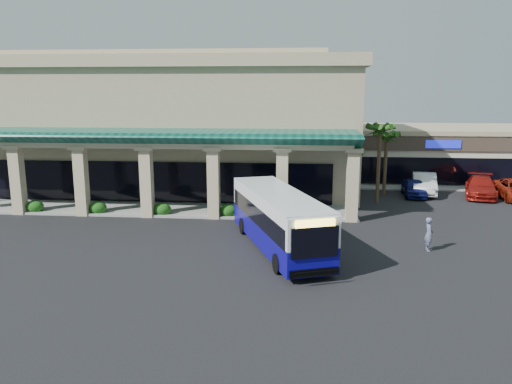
# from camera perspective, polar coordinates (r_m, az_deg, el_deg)

# --- Properties ---
(ground) EXTENTS (110.00, 110.00, 0.00)m
(ground) POSITION_cam_1_polar(r_m,az_deg,el_deg) (28.00, -0.53, -5.75)
(ground) COLOR black
(main_building) EXTENTS (30.80, 14.80, 11.35)m
(main_building) POSITION_cam_1_polar(r_m,az_deg,el_deg) (44.02, -8.99, 7.88)
(main_building) COLOR tan
(main_building) RESTS_ON ground
(arcade) EXTENTS (30.00, 6.20, 5.70)m
(arcade) POSITION_cam_1_polar(r_m,az_deg,el_deg) (35.50, -12.42, 2.36)
(arcade) COLOR #0C4D40
(arcade) RESTS_ON ground
(strip_mall) EXTENTS (22.50, 12.50, 4.90)m
(strip_mall) POSITION_cam_1_polar(r_m,az_deg,el_deg) (53.23, 21.90, 4.30)
(strip_mall) COLOR beige
(strip_mall) RESTS_ON ground
(palm_0) EXTENTS (2.40, 2.40, 6.60)m
(palm_0) POSITION_cam_1_polar(r_m,az_deg,el_deg) (38.41, 13.86, 3.64)
(palm_0) COLOR #1F4913
(palm_0) RESTS_ON ground
(palm_1) EXTENTS (2.40, 2.40, 5.80)m
(palm_1) POSITION_cam_1_polar(r_m,az_deg,el_deg) (41.56, 14.58, 3.61)
(palm_1) COLOR #1F4913
(palm_1) RESTS_ON ground
(broadleaf_tree) EXTENTS (2.60, 2.60, 4.81)m
(broadleaf_tree) POSITION_cam_1_polar(r_m,az_deg,el_deg) (46.26, 11.11, 3.90)
(broadleaf_tree) COLOR #184B11
(broadleaf_tree) RESTS_ON ground
(transit_bus) EXTENTS (6.16, 11.17, 3.06)m
(transit_bus) POSITION_cam_1_polar(r_m,az_deg,el_deg) (26.52, 2.54, -3.30)
(transit_bus) COLOR #0D0788
(transit_bus) RESTS_ON ground
(pedestrian) EXTENTS (0.44, 0.66, 1.80)m
(pedestrian) POSITION_cam_1_polar(r_m,az_deg,el_deg) (27.83, 19.14, -4.57)
(pedestrian) COLOR slate
(pedestrian) RESTS_ON ground
(car_silver) EXTENTS (2.02, 4.34, 1.44)m
(car_silver) POSITION_cam_1_polar(r_m,az_deg,el_deg) (42.00, 17.60, 0.51)
(car_silver) COLOR navy
(car_silver) RESTS_ON ground
(car_white) EXTENTS (2.71, 5.44, 1.71)m
(car_white) POSITION_cam_1_polar(r_m,az_deg,el_deg) (43.16, 18.66, 0.91)
(car_white) COLOR white
(car_white) RESTS_ON ground
(car_red) EXTENTS (3.73, 5.96, 1.61)m
(car_red) POSITION_cam_1_polar(r_m,az_deg,el_deg) (43.69, 24.32, 0.54)
(car_red) COLOR #9E1912
(car_red) RESTS_ON ground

